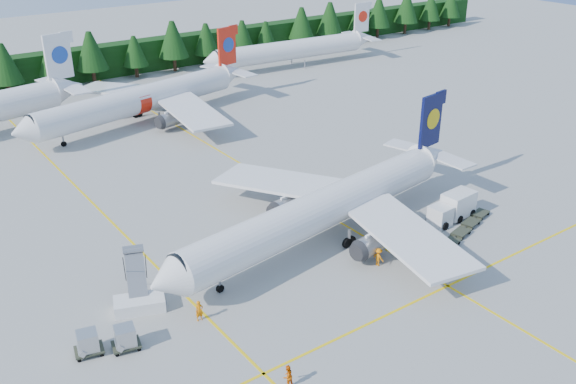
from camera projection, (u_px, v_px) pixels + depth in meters
ground at (354, 278)px, 59.13m from camera, size 320.00×320.00×0.00m
taxi_stripe_a at (125, 235)px, 66.46m from camera, size 0.25×120.00×0.01m
taxi_stripe_b at (282, 188)px, 77.02m from camera, size 0.25×120.00×0.01m
taxi_stripe_cross at (400, 309)px, 54.72m from camera, size 80.00×0.25×0.01m
treeline_hedge at (62, 67)px, 118.20m from camera, size 220.00×4.00×6.00m
airliner_navy at (315, 213)px, 63.30m from camera, size 39.95×32.64×11.67m
airliner_red at (135, 102)px, 96.72m from camera, size 40.42×32.88×11.93m
airliner_far_right at (285, 50)px, 128.27m from camera, size 38.79×6.25×11.27m
airstairs at (139, 299)px, 54.58m from camera, size 4.80×6.43×3.81m
service_truck at (452, 208)px, 69.07m from camera, size 6.08×2.60×2.86m
dolly_train at (466, 227)px, 67.28m from camera, size 9.99×4.24×0.12m
uld_pair at (107, 339)px, 49.20m from camera, size 5.04×3.17×1.66m
crew_a at (199, 311)px, 52.89m from camera, size 0.72×0.51×1.85m
crew_b at (288, 376)px, 45.83m from camera, size 0.97×0.81×1.77m
crew_c at (378, 257)px, 60.72m from camera, size 0.60×0.81×1.81m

